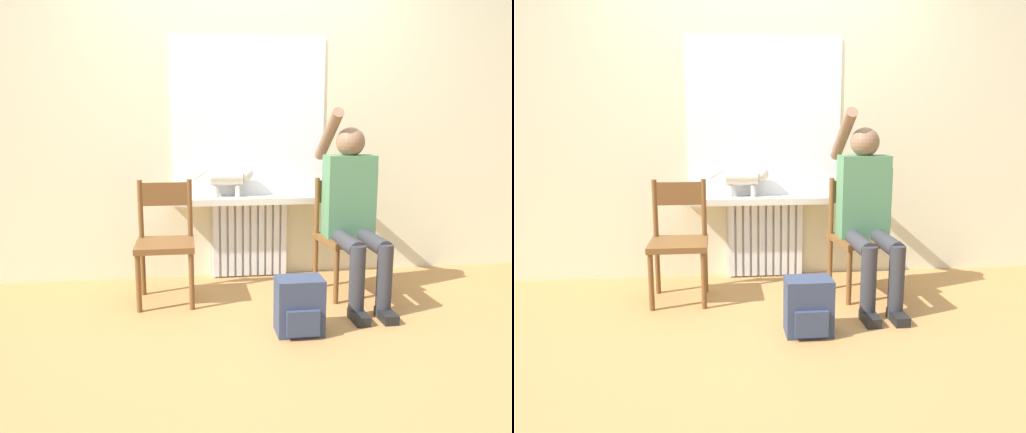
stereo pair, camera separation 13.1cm
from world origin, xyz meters
TOP-DOWN VIEW (x-y plane):
  - ground_plane at (0.00, 0.00)m, footprint 12.00×12.00m
  - wall_with_window at (0.00, 1.23)m, footprint 7.00×0.06m
  - radiator at (0.00, 1.15)m, footprint 0.60×0.08m
  - windowsill at (0.00, 1.09)m, footprint 1.25×0.22m
  - window_glass at (0.00, 1.20)m, footprint 1.20×0.01m
  - chair_left at (-0.65, 0.67)m, footprint 0.39×0.39m
  - chair_right at (0.64, 0.67)m, footprint 0.45×0.45m
  - person at (0.65, 0.54)m, footprint 0.36×1.03m
  - cat at (-0.16, 1.12)m, footprint 0.47×0.13m
  - backpack at (0.15, -0.01)m, footprint 0.27×0.22m

SIDE VIEW (x-z plane):
  - ground_plane at x=0.00m, z-range 0.00..0.00m
  - backpack at x=0.15m, z-range 0.00..0.33m
  - radiator at x=0.00m, z-range 0.00..0.61m
  - chair_left at x=-0.65m, z-range 0.01..0.85m
  - chair_right at x=0.64m, z-range 0.01..0.85m
  - windowsill at x=0.00m, z-range 0.61..0.66m
  - person at x=0.65m, z-range -0.01..1.32m
  - cat at x=-0.16m, z-range 0.69..0.93m
  - window_glass at x=0.00m, z-range 0.66..1.86m
  - wall_with_window at x=0.00m, z-range 0.00..2.70m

